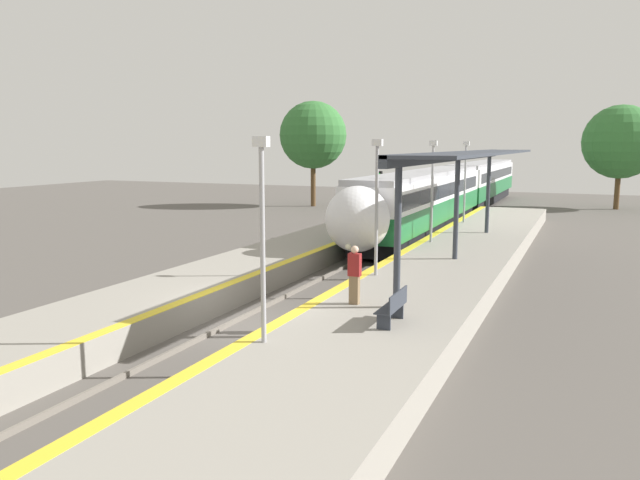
% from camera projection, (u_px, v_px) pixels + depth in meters
% --- Properties ---
extents(ground_plane, '(120.00, 120.00, 0.00)m').
position_uv_depth(ground_plane, '(253.00, 327.00, 18.94)').
color(ground_plane, '#56514C').
extents(rail_left, '(0.08, 90.00, 0.15)m').
position_uv_depth(rail_left, '(233.00, 322.00, 19.22)').
color(rail_left, slate).
rests_on(rail_left, ground_plane).
extents(rail_right, '(0.08, 90.00, 0.15)m').
position_uv_depth(rail_right, '(274.00, 328.00, 18.65)').
color(rail_right, slate).
rests_on(rail_right, ground_plane).
extents(train, '(2.92, 45.52, 3.92)m').
position_uv_depth(train, '(456.00, 189.00, 46.27)').
color(train, black).
rests_on(train, ground_plane).
extents(platform_right, '(4.69, 64.00, 0.87)m').
position_uv_depth(platform_right, '(378.00, 329.00, 17.32)').
color(platform_right, gray).
rests_on(platform_right, ground_plane).
extents(platform_left, '(3.64, 64.00, 0.87)m').
position_uv_depth(platform_left, '(160.00, 302.00, 20.23)').
color(platform_left, gray).
rests_on(platform_left, ground_plane).
extents(platform_bench, '(0.44, 1.55, 0.89)m').
position_uv_depth(platform_bench, '(394.00, 307.00, 16.21)').
color(platform_bench, '#2D333D').
rests_on(platform_bench, platform_right).
extents(person_waiting, '(0.36, 0.23, 1.74)m').
position_uv_depth(person_waiting, '(355.00, 274.00, 18.20)').
color(person_waiting, '#7F6647').
rests_on(person_waiting, platform_right).
extents(railway_signal, '(0.28, 0.28, 3.96)m').
position_uv_depth(railway_signal, '(379.00, 197.00, 36.76)').
color(railway_signal, '#59595E').
rests_on(railway_signal, ground_plane).
extents(lamppost_near, '(0.36, 0.20, 4.83)m').
position_uv_depth(lamppost_near, '(262.00, 225.00, 14.37)').
color(lamppost_near, '#9E9EA3').
rests_on(lamppost_near, platform_right).
extents(lamppost_mid, '(0.36, 0.20, 4.83)m').
position_uv_depth(lamppost_mid, '(377.00, 197.00, 21.97)').
color(lamppost_mid, '#9E9EA3').
rests_on(lamppost_mid, platform_right).
extents(lamppost_far, '(0.36, 0.20, 4.83)m').
position_uv_depth(lamppost_far, '(432.00, 184.00, 29.57)').
color(lamppost_far, '#9E9EA3').
rests_on(lamppost_far, platform_right).
extents(lamppost_farthest, '(0.36, 0.20, 4.83)m').
position_uv_depth(lamppost_farthest, '(465.00, 176.00, 37.17)').
color(lamppost_farthest, '#9E9EA3').
rests_on(lamppost_farthest, platform_right).
extents(station_canopy, '(2.02, 19.78, 4.38)m').
position_uv_depth(station_canopy, '(473.00, 158.00, 24.72)').
color(station_canopy, '#333842').
rests_on(station_canopy, platform_right).
extents(background_tree_left, '(5.96, 5.96, 9.32)m').
position_uv_depth(background_tree_left, '(313.00, 135.00, 55.25)').
color(background_tree_left, brown).
rests_on(background_tree_left, ground_plane).
extents(background_tree_right, '(6.22, 6.22, 8.84)m').
position_uv_depth(background_tree_right, '(621.00, 142.00, 52.61)').
color(background_tree_right, brown).
rests_on(background_tree_right, ground_plane).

